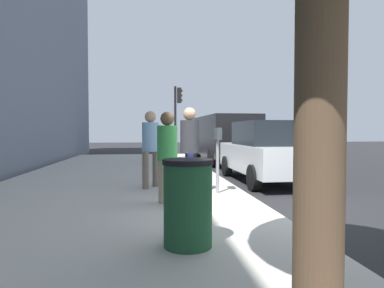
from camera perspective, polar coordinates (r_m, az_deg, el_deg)
ground_plane at (r=6.52m, az=11.92°, el=-11.03°), size 80.00×80.00×0.00m
sidewalk_slab at (r=6.22m, az=-15.71°, el=-10.99°), size 28.00×6.00×0.15m
parking_meter at (r=7.28m, az=4.35°, el=-0.34°), size 0.36×0.12×1.41m
pedestrian_at_meter at (r=7.18m, az=-0.41°, el=0.26°), size 0.55×0.40×1.84m
pedestrian_bystander at (r=6.12m, az=-4.19°, el=-1.15°), size 0.48×0.37×1.69m
parking_officer at (r=8.03m, az=-7.01°, el=0.30°), size 0.46×0.39×1.81m
parked_sedan_near at (r=10.08m, az=12.74°, el=-1.25°), size 4.42×2.00×1.77m
parked_van_far at (r=15.71m, az=5.39°, el=1.31°), size 5.26×2.26×2.18m
traffic_signal at (r=17.12m, az=-2.50°, el=5.80°), size 0.24×0.44×3.60m
trash_bin at (r=3.95m, az=-0.71°, el=-9.86°), size 0.59×0.59×1.01m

